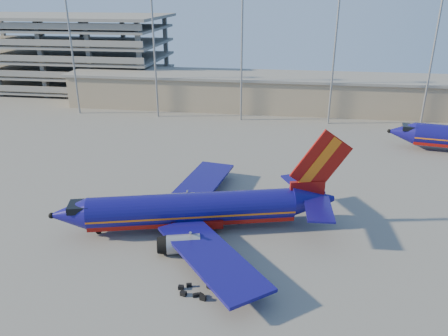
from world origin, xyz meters
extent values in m
plane|color=slate|center=(0.00, 0.00, 0.00)|extent=(220.00, 220.00, 0.00)
cube|color=gray|center=(10.00, 58.00, 4.00)|extent=(120.00, 15.00, 8.00)
cube|color=slate|center=(10.00, 58.00, 8.20)|extent=(122.00, 16.00, 0.60)
cube|color=slate|center=(-62.00, 74.00, 1.00)|extent=(60.00, 30.00, 0.70)
cube|color=slate|center=(-62.00, 74.00, 5.20)|extent=(60.00, 30.00, 0.70)
cube|color=slate|center=(-62.00, 74.00, 9.40)|extent=(60.00, 30.00, 0.70)
cube|color=slate|center=(-62.00, 74.00, 13.60)|extent=(60.00, 30.00, 0.70)
cube|color=slate|center=(-62.00, 74.00, 17.80)|extent=(60.00, 30.00, 0.70)
cube|color=slate|center=(-62.00, 74.00, 21.00)|extent=(62.00, 32.00, 0.80)
cube|color=slate|center=(-62.00, 87.00, 10.50)|extent=(1.20, 1.20, 21.00)
cylinder|color=gray|center=(-45.00, 46.00, 14.00)|extent=(0.44, 0.44, 28.00)
cylinder|color=gray|center=(-25.00, 46.00, 14.00)|extent=(0.44, 0.44, 28.00)
cylinder|color=gray|center=(-5.00, 46.00, 14.00)|extent=(0.44, 0.44, 28.00)
cylinder|color=gray|center=(15.00, 46.00, 14.00)|extent=(0.44, 0.44, 28.00)
cylinder|color=gray|center=(35.00, 46.00, 14.00)|extent=(0.44, 0.44, 28.00)
cylinder|color=navy|center=(-5.35, -4.90, 2.87)|extent=(25.67, 10.39, 3.93)
cube|color=maroon|center=(-5.35, -4.90, 1.86)|extent=(25.48, 9.67, 1.38)
cube|color=orange|center=(-5.35, -4.90, 2.61)|extent=(25.68, 10.43, 0.23)
cone|color=navy|center=(-19.83, -8.77, 2.87)|extent=(5.33, 4.95, 3.93)
cube|color=black|center=(-18.49, -8.41, 3.88)|extent=(3.18, 3.33, 0.85)
cone|color=navy|center=(9.65, -0.89, 3.24)|extent=(6.36, 5.23, 3.93)
cube|color=maroon|center=(8.83, -1.11, 4.68)|extent=(4.47, 1.72, 2.34)
cube|color=maroon|center=(10.27, -0.72, 8.40)|extent=(7.63, 2.34, 8.48)
cube|color=orange|center=(10.06, -0.78, 8.40)|extent=(5.13, 1.77, 6.65)
cube|color=navy|center=(8.31, 2.50, 3.83)|extent=(5.93, 7.51, 0.23)
cube|color=navy|center=(10.18, -4.49, 3.83)|extent=(3.54, 6.96, 0.23)
cube|color=navy|center=(-6.22, 4.55, 1.91)|extent=(7.84, 17.11, 0.37)
cube|color=navy|center=(-1.39, -13.52, 1.91)|extent=(14.50, 16.16, 0.37)
cube|color=maroon|center=(-4.83, -4.76, 1.44)|extent=(7.23, 5.65, 1.06)
cylinder|color=gray|center=(-8.01, 0.12, 1.22)|extent=(4.27, 3.15, 2.23)
cylinder|color=gray|center=(-5.15, -10.57, 1.22)|extent=(4.27, 3.15, 2.23)
cylinder|color=gray|center=(-16.64, -7.92, 0.58)|extent=(0.31, 0.31, 1.17)
cylinder|color=black|center=(-16.64, -7.92, 0.34)|extent=(0.73, 0.43, 0.68)
cylinder|color=black|center=(-4.52, -1.81, 0.45)|extent=(1.01, 0.80, 0.89)
cylinder|color=black|center=(-3.09, -7.16, 0.45)|extent=(1.01, 0.80, 0.89)
cone|color=navy|center=(27.47, 31.67, 2.98)|extent=(5.20, 4.74, 4.08)
cube|color=black|center=(28.89, 31.45, 4.03)|extent=(3.05, 3.24, 0.88)
cube|color=black|center=(-3.41, -17.94, 0.23)|extent=(0.71, 0.58, 0.45)
cube|color=black|center=(-1.36, -18.34, 0.25)|extent=(0.68, 0.47, 0.49)
cube|color=black|center=(-1.63, -17.89, 0.20)|extent=(0.58, 0.51, 0.40)
cube|color=black|center=(-2.13, -17.95, 0.18)|extent=(0.69, 0.55, 0.37)
cube|color=black|center=(-3.16, -16.51, 0.19)|extent=(0.61, 0.44, 0.38)
cube|color=black|center=(-1.08, -16.44, 0.23)|extent=(0.60, 0.55, 0.46)
cube|color=black|center=(-3.89, -17.00, 0.20)|extent=(0.57, 0.44, 0.40)
camera|label=1|loc=(5.87, -52.35, 28.23)|focal=35.00mm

